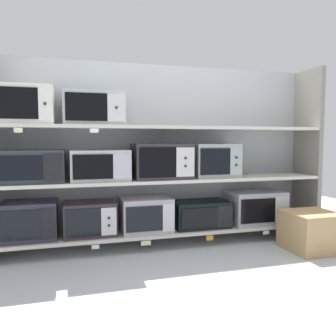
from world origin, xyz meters
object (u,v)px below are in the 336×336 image
at_px(microwave_1, 90,218).
at_px(microwave_10, 94,109).
at_px(shipping_carton, 311,231).
at_px(microwave_6, 100,165).
at_px(microwave_0, 30,220).
at_px(microwave_3, 201,214).
at_px(microwave_8, 214,160).
at_px(microwave_7, 162,161).
at_px(microwave_9, 26,105).
at_px(microwave_2, 145,214).
at_px(microwave_4, 255,207).
at_px(microwave_5, 33,166).

xyz_separation_m(microwave_1, microwave_10, (0.05, 0.00, 1.00)).
bearing_deg(shipping_carton, microwave_1, 165.00).
bearing_deg(microwave_10, microwave_6, 0.18).
height_order(microwave_0, microwave_1, microwave_0).
bearing_deg(microwave_3, microwave_8, -0.05).
xyz_separation_m(microwave_7, microwave_9, (-1.20, 0.00, 0.50)).
height_order(microwave_1, microwave_2, microwave_2).
distance_m(microwave_4, microwave_8, 0.69).
bearing_deg(microwave_2, microwave_10, -179.95).
relative_size(microwave_2, shipping_carton, 1.07).
distance_m(microwave_4, microwave_7, 1.14).
xyz_separation_m(microwave_0, microwave_10, (0.57, -0.00, 0.99)).
distance_m(microwave_2, microwave_7, 0.53).
xyz_separation_m(microwave_5, microwave_10, (0.53, -0.00, 0.51)).
relative_size(microwave_7, microwave_10, 1.03).
height_order(microwave_8, microwave_10, microwave_10).
bearing_deg(microwave_9, microwave_8, 0.00).
distance_m(microwave_0, microwave_9, 1.00).
bearing_deg(microwave_0, microwave_5, 0.23).
distance_m(microwave_4, microwave_5, 2.24).
bearing_deg(microwave_0, microwave_6, -0.00).
bearing_deg(microwave_1, microwave_4, 0.01).
xyz_separation_m(microwave_10, shipping_carton, (1.93, -0.53, -1.13)).
relative_size(microwave_1, microwave_9, 1.01).
bearing_deg(shipping_carton, microwave_9, 168.00).
distance_m(microwave_0, microwave_7, 1.30).
bearing_deg(microwave_1, microwave_0, 179.97).
height_order(microwave_2, microwave_8, microwave_8).
distance_m(microwave_2, microwave_5, 1.11).
xyz_separation_m(microwave_0, microwave_4, (2.23, 0.00, 0.00)).
xyz_separation_m(microwave_6, microwave_8, (1.13, -0.00, 0.03)).
relative_size(microwave_4, microwave_5, 1.07).
distance_m(microwave_1, microwave_4, 1.71).
height_order(microwave_2, microwave_6, microwave_6).
relative_size(microwave_0, microwave_5, 0.86).
bearing_deg(shipping_carton, microwave_10, 164.61).
relative_size(microwave_9, shipping_carton, 1.04).
distance_m(microwave_2, microwave_3, 0.57).
xyz_separation_m(microwave_6, microwave_7, (0.58, -0.00, 0.03)).
bearing_deg(microwave_9, microwave_10, -0.01).
height_order(microwave_3, microwave_9, microwave_9).
distance_m(microwave_5, microwave_7, 1.16).
relative_size(microwave_4, microwave_8, 1.25).
bearing_deg(microwave_7, microwave_2, 179.85).
xyz_separation_m(microwave_5, shipping_carton, (2.46, -0.53, -0.62)).
distance_m(microwave_1, microwave_5, 0.69).
relative_size(microwave_3, shipping_carton, 1.25).
bearing_deg(microwave_5, microwave_2, 0.00).
bearing_deg(microwave_6, microwave_8, -0.00).
distance_m(microwave_7, microwave_9, 1.30).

